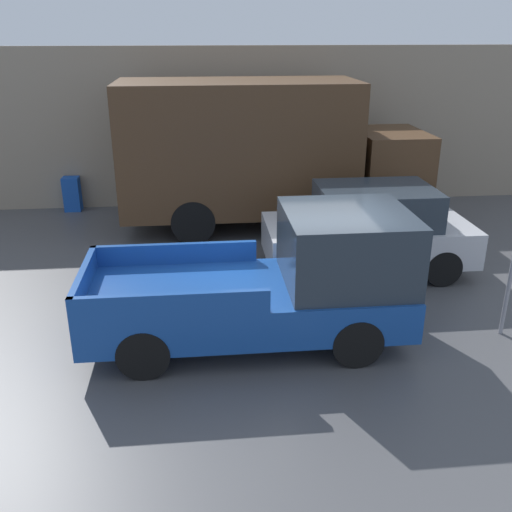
% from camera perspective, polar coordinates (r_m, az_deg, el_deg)
% --- Properties ---
extents(ground_plane, '(60.00, 60.00, 0.00)m').
position_cam_1_polar(ground_plane, '(10.08, 4.14, -6.83)').
color(ground_plane, '#4C4C4F').
extents(building_wall, '(28.00, 0.15, 4.39)m').
position_cam_1_polar(building_wall, '(16.58, -0.18, 12.74)').
color(building_wall, gray).
rests_on(building_wall, ground).
extents(pickup_truck, '(5.16, 2.12, 2.17)m').
position_cam_1_polar(pickup_truck, '(9.21, 2.37, -2.71)').
color(pickup_truck, '#194799').
rests_on(pickup_truck, ground).
extents(car, '(4.24, 2.00, 1.82)m').
position_cam_1_polar(car, '(12.12, 11.29, 2.56)').
color(car, silver).
rests_on(car, ground).
extents(delivery_truck, '(7.61, 2.44, 3.66)m').
position_cam_1_polar(delivery_truck, '(14.45, 0.51, 10.41)').
color(delivery_truck, '#4C331E').
rests_on(delivery_truck, ground).
extents(newspaper_box, '(0.45, 0.40, 0.96)m').
position_cam_1_polar(newspaper_box, '(16.93, -17.91, 5.93)').
color(newspaper_box, '#194CB2').
rests_on(newspaper_box, ground).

